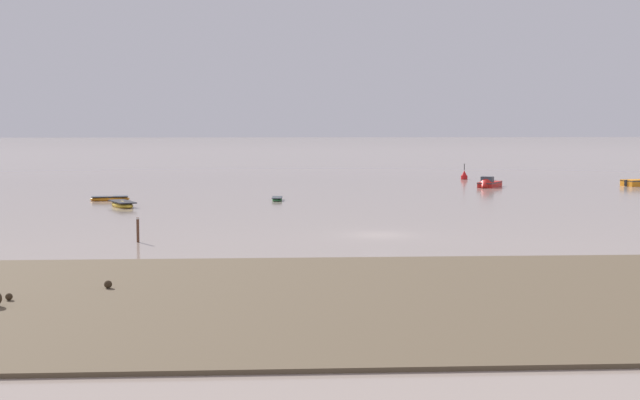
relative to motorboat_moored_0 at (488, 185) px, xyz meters
The scene contains 10 objects.
ground_plane 47.82m from the motorboat_moored_0, 112.93° to the right, with size 800.00×800.00×0.00m, color gray.
mudflat_shore 67.53m from the motorboat_moored_0, 100.69° to the right, with size 343.23×22.57×0.17m, color brown.
tidal_rock_near 76.15m from the motorboat_moored_0, 119.38° to the right, with size 0.31×0.31×0.31m, color #372A1C.
seaweed_clump 72.12m from the motorboat_moored_0, 117.78° to the right, with size 0.37×0.37×0.37m, color #372A1C.
motorboat_moored_0 is the anchor object (origin of this frame).
rowboat_moored_0 45.55m from the motorboat_moored_0, 150.91° to the right, with size 3.36×4.78×0.72m.
rowboat_moored_1 44.88m from the motorboat_moored_0, 159.86° to the right, with size 4.03×1.97×0.61m.
rowboat_moored_3 30.28m from the motorboat_moored_0, 147.14° to the right, with size 1.16×3.02×0.47m.
channel_buoy 14.93m from the motorboat_moored_0, 88.30° to the left, with size 0.90×0.90×2.30m.
mooring_post_near 58.31m from the motorboat_moored_0, 126.58° to the right, with size 0.22×0.22×1.79m.
Camera 1 is at (-7.53, -60.37, 7.78)m, focal length 49.61 mm.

